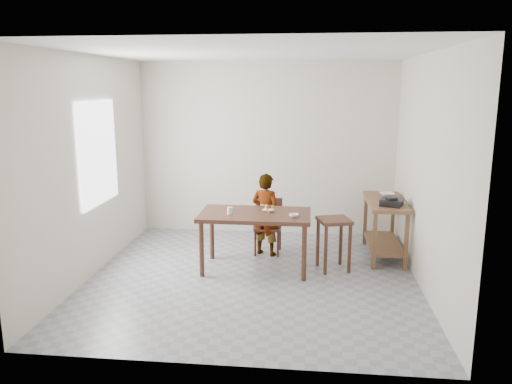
# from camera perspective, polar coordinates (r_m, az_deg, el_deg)

# --- Properties ---
(floor) EXTENTS (4.00, 4.00, 0.04)m
(floor) POSITION_cam_1_polar(r_m,az_deg,el_deg) (6.28, -0.40, -9.91)
(floor) COLOR gray
(floor) RESTS_ON ground
(ceiling) EXTENTS (4.00, 4.00, 0.04)m
(ceiling) POSITION_cam_1_polar(r_m,az_deg,el_deg) (5.83, -0.44, 15.90)
(ceiling) COLOR white
(ceiling) RESTS_ON wall_back
(wall_back) EXTENTS (4.00, 0.04, 2.70)m
(wall_back) POSITION_cam_1_polar(r_m,az_deg,el_deg) (7.89, 1.26, 4.94)
(wall_back) COLOR beige
(wall_back) RESTS_ON ground
(wall_front) EXTENTS (4.00, 0.04, 2.70)m
(wall_front) POSITION_cam_1_polar(r_m,az_deg,el_deg) (3.95, -3.77, -2.34)
(wall_front) COLOR beige
(wall_front) RESTS_ON ground
(wall_left) EXTENTS (0.04, 4.00, 2.70)m
(wall_left) POSITION_cam_1_polar(r_m,az_deg,el_deg) (6.45, -18.56, 2.70)
(wall_left) COLOR beige
(wall_left) RESTS_ON ground
(wall_right) EXTENTS (0.04, 4.00, 2.70)m
(wall_right) POSITION_cam_1_polar(r_m,az_deg,el_deg) (6.02, 19.07, 2.04)
(wall_right) COLOR beige
(wall_right) RESTS_ON ground
(window_pane) EXTENTS (0.02, 1.10, 1.30)m
(window_pane) POSITION_cam_1_polar(r_m,az_deg,el_deg) (6.59, -17.53, 4.28)
(window_pane) COLOR white
(window_pane) RESTS_ON wall_left
(dining_table) EXTENTS (1.40, 0.80, 0.75)m
(dining_table) POSITION_cam_1_polar(r_m,az_deg,el_deg) (6.42, -0.10, -5.64)
(dining_table) COLOR #432519
(dining_table) RESTS_ON floor
(prep_counter) EXTENTS (0.50, 1.20, 0.80)m
(prep_counter) POSITION_cam_1_polar(r_m,az_deg,el_deg) (7.13, 14.44, -4.02)
(prep_counter) COLOR brown
(prep_counter) RESTS_ON floor
(child) EXTENTS (0.49, 0.41, 1.16)m
(child) POSITION_cam_1_polar(r_m,az_deg,el_deg) (6.92, 1.14, -2.59)
(child) COLOR silver
(child) RESTS_ON floor
(dining_chair) EXTENTS (0.38, 0.38, 0.77)m
(dining_chair) POSITION_cam_1_polar(r_m,az_deg,el_deg) (7.03, 1.37, -4.00)
(dining_chair) COLOR #432519
(dining_chair) RESTS_ON floor
(stool) EXTENTS (0.48, 0.48, 0.68)m
(stool) POSITION_cam_1_polar(r_m,az_deg,el_deg) (6.50, 8.84, -5.92)
(stool) COLOR #432519
(stool) RESTS_ON floor
(glass_tumbler) EXTENTS (0.07, 0.07, 0.09)m
(glass_tumbler) POSITION_cam_1_polar(r_m,az_deg,el_deg) (6.26, -3.01, -2.14)
(glass_tumbler) COLOR silver
(glass_tumbler) RESTS_ON dining_table
(small_bowl) EXTENTS (0.14, 0.14, 0.04)m
(small_bowl) POSITION_cam_1_polar(r_m,az_deg,el_deg) (6.15, 4.34, -2.68)
(small_bowl) COLOR white
(small_bowl) RESTS_ON dining_table
(banana) EXTENTS (0.19, 0.15, 0.06)m
(banana) POSITION_cam_1_polar(r_m,az_deg,el_deg) (6.35, 1.44, -2.04)
(banana) COLOR yellow
(banana) RESTS_ON dining_table
(serving_bowl) EXTENTS (0.25, 0.25, 0.05)m
(serving_bowl) POSITION_cam_1_polar(r_m,az_deg,el_deg) (7.27, 14.72, -0.27)
(serving_bowl) COLOR white
(serving_bowl) RESTS_ON prep_counter
(gas_burner) EXTENTS (0.34, 0.34, 0.09)m
(gas_burner) POSITION_cam_1_polar(r_m,az_deg,el_deg) (6.72, 15.24, -1.14)
(gas_burner) COLOR black
(gas_burner) RESTS_ON prep_counter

